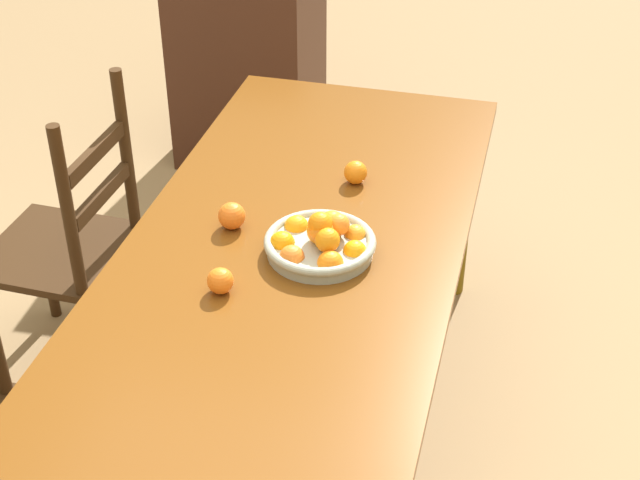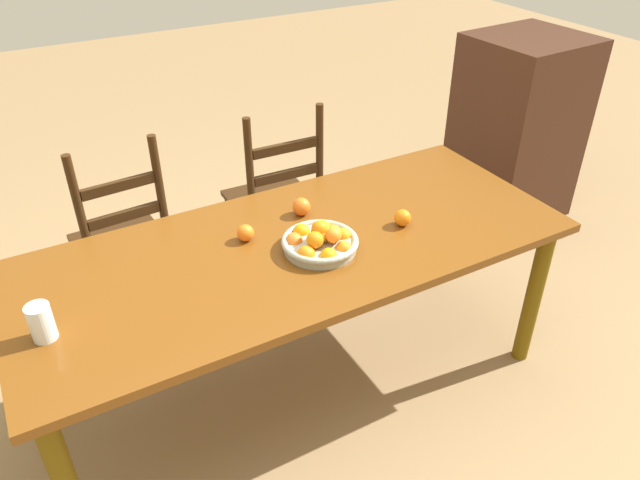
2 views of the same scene
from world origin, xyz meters
The scene contains 8 objects.
ground_plane centered at (0.00, 0.00, 0.00)m, with size 12.00×12.00×0.00m, color #92734D.
dining_table centered at (0.00, 0.00, 0.64)m, with size 2.05×0.85×0.72m.
chair_by_cabinet centered at (0.28, 0.77, 0.44)m, with size 0.42×0.42×0.97m.
cabinet centered at (1.83, 0.69, 0.54)m, with size 0.60×0.56×1.08m, color #3B1F13.
fruit_bowl centered at (0.06, -0.08, 0.76)m, with size 0.28×0.28×0.12m.
orange_loose_0 centered at (-0.15, 0.11, 0.75)m, with size 0.06×0.06×0.06m, color orange.
orange_loose_1 centered at (0.12, 0.17, 0.76)m, with size 0.07×0.07×0.07m, color orange.
orange_loose_2 centered at (0.42, -0.09, 0.76)m, with size 0.07×0.07×0.07m, color orange.
Camera 1 is at (-1.81, -0.55, 2.08)m, focal length 52.90 mm.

